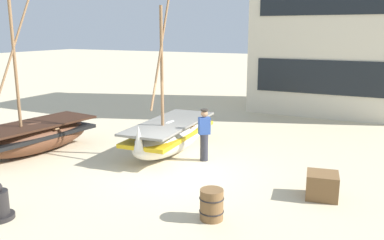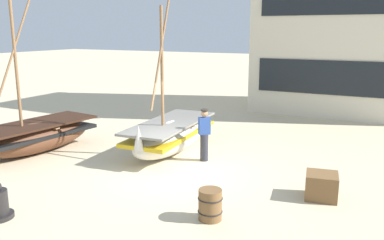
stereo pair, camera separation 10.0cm
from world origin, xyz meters
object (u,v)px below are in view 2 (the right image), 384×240
at_px(fishing_boat_near_left, 170,135).
at_px(cargo_crate, 321,186).
at_px(harbor_building_main, 337,1).
at_px(wooden_barrel, 210,205).
at_px(fishing_boat_centre_large, 36,136).
at_px(fisherman_by_hull, 204,135).

bearing_deg(fishing_boat_near_left, cargo_crate, -17.88).
distance_m(fishing_boat_near_left, harbor_building_main, 12.15).
distance_m(wooden_barrel, harbor_building_main, 15.42).
bearing_deg(fishing_boat_centre_large, harbor_building_main, 58.17).
relative_size(fishing_boat_near_left, cargo_crate, 7.37).
bearing_deg(fishing_boat_centre_large, wooden_barrel, -14.65).
bearing_deg(cargo_crate, harbor_building_main, 97.70).
bearing_deg(harbor_building_main, fishing_boat_near_left, -109.43).
bearing_deg(fisherman_by_hull, wooden_barrel, -62.85).
relative_size(fishing_boat_near_left, fisherman_by_hull, 3.35).
bearing_deg(cargo_crate, fisherman_by_hull, 160.61).
height_order(cargo_crate, harbor_building_main, harbor_building_main).
distance_m(wooden_barrel, cargo_crate, 3.06).
distance_m(fishing_boat_centre_large, harbor_building_main, 15.60).
distance_m(fishing_boat_near_left, fisherman_by_hull, 1.52).
height_order(fishing_boat_centre_large, fisherman_by_hull, fishing_boat_centre_large).
bearing_deg(cargo_crate, wooden_barrel, -130.43).
xyz_separation_m(fishing_boat_near_left, fishing_boat_centre_large, (-4.11, -2.10, -0.02)).
height_order(fishing_boat_centre_large, cargo_crate, fishing_boat_centre_large).
height_order(fishing_boat_near_left, harbor_building_main, harbor_building_main).
bearing_deg(fishing_boat_centre_large, fishing_boat_near_left, 27.07).
height_order(fisherman_by_hull, wooden_barrel, fisherman_by_hull).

